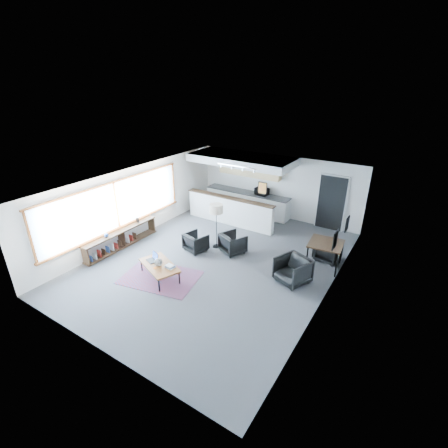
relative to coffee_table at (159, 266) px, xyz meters
The scene contains 21 objects.
room 2.12m from the coffee_table, 62.91° to the left, with size 7.02×9.02×2.62m.
window 2.91m from the coffee_table, 162.52° to the left, with size 0.10×5.95×1.66m.
console 2.51m from the coffee_table, 164.64° to the left, with size 0.35×3.00×0.80m.
kitchenette 5.52m from the coffee_table, 93.40° to the left, with size 4.20×1.96×2.60m.
doorway 6.94m from the coffee_table, 62.63° to the left, with size 1.10×0.12×2.15m.
track_light 4.46m from the coffee_table, 85.81° to the left, with size 1.60×0.07×0.15m.
wall_art_lower 4.96m from the coffee_table, 25.95° to the left, with size 0.03×0.38×0.48m.
wall_art_upper 5.63m from the coffee_table, 38.16° to the left, with size 0.03×0.34×0.44m.
kilim_rug 0.40m from the coffee_table, 71.57° to the left, with size 2.48×1.94×0.01m.
coffee_table is the anchor object (origin of this frame).
laptop 0.34m from the coffee_table, 161.97° to the left, with size 0.41×0.37×0.24m.
ceramic_pot 0.17m from the coffee_table, 60.74° to the right, with size 0.24×0.24×0.24m.
book_stack 0.38m from the coffee_table, ahead, with size 0.29×0.24×0.08m.
coaster 0.21m from the coffee_table, 83.15° to the right, with size 0.11×0.11×0.01m.
armchair_left 1.91m from the coffee_table, 93.29° to the left, with size 0.67×0.63×0.69m, color black.
armchair_right 2.68m from the coffee_table, 67.73° to the left, with size 0.73×0.68×0.75m, color black.
floor_lamp 2.70m from the coffee_table, 82.28° to the left, with size 0.49×0.49×1.58m.
dining_table 5.05m from the coffee_table, 39.70° to the left, with size 1.07×1.07×0.83m.
dining_chair_near 3.86m from the coffee_table, 29.27° to the left, with size 0.71×0.66×0.73m, color black.
dining_chair_far 5.34m from the coffee_table, 43.46° to the left, with size 0.59×0.55×0.61m, color black.
microwave 5.92m from the coffee_table, 86.50° to the left, with size 0.54×0.30×0.37m, color black.
Camera 1 is at (5.08, -7.52, 5.42)m, focal length 26.00 mm.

